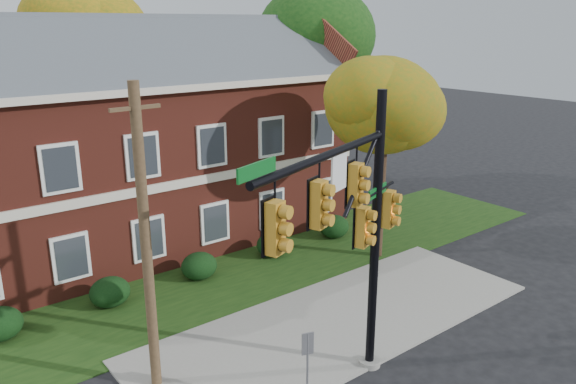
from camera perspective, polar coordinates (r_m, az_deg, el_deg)
ground at (r=18.40m, az=7.46°, el=-14.15°), size 120.00×120.00×0.00m
sidewalk at (r=18.98m, az=5.26°, el=-12.88°), size 14.00×5.00×0.08m
grass_strip at (r=22.46m, az=-3.58°, el=-7.97°), size 30.00×6.00×0.04m
apartment_building at (r=25.10m, az=-15.43°, el=6.03°), size 18.80×8.80×9.74m
hedge_left at (r=20.58m, az=-17.65°, el=-9.66°), size 1.40×1.26×1.05m
hedge_center at (r=21.85m, az=-9.02°, el=-7.44°), size 1.40×1.26×1.05m
hedge_right at (r=23.58m, az=-1.57°, el=-5.36°), size 1.40×1.26×1.05m
hedge_far_right at (r=25.67m, az=4.72°, el=-3.52°), size 1.40×1.26×1.05m
tree_near_right at (r=22.44m, az=10.51°, el=9.49°), size 4.50×4.25×8.58m
tree_right_rear at (r=31.53m, az=3.25°, el=14.42°), size 6.30×5.95×10.62m
tree_far_rear at (r=32.52m, az=-19.38°, el=14.89°), size 6.84×6.46×11.52m
traffic_signal at (r=13.67m, az=6.65°, el=-2.75°), size 6.69×2.53×7.85m
utility_pole at (r=14.50m, az=-14.24°, el=-5.10°), size 1.27×0.29×8.16m
sign_post at (r=14.54m, az=2.00°, el=-16.43°), size 0.31×0.14×2.14m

